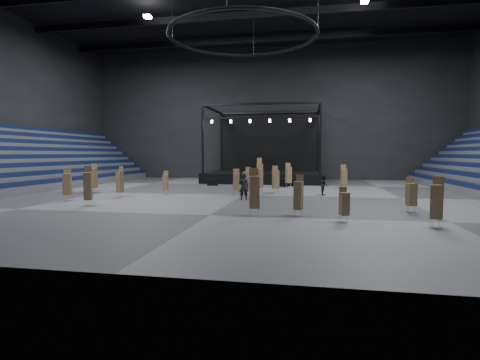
% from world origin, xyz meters
% --- Properties ---
extents(floor, '(50.00, 50.00, 0.00)m').
position_xyz_m(floor, '(0.00, 0.00, 0.00)').
color(floor, '#515154').
rests_on(floor, ground).
extents(wall_back, '(50.00, 0.20, 18.00)m').
position_xyz_m(wall_back, '(0.00, 21.00, 9.00)').
color(wall_back, black).
rests_on(wall_back, ground).
extents(bleachers_left, '(7.20, 40.00, 6.40)m').
position_xyz_m(bleachers_left, '(-22.94, 0.00, 1.73)').
color(bleachers_left, '#4D4D50').
rests_on(bleachers_left, floor).
extents(stage, '(14.00, 10.00, 9.20)m').
position_xyz_m(stage, '(0.00, 16.24, 1.45)').
color(stage, black).
rests_on(stage, floor).
extents(truss_ring, '(12.30, 12.30, 5.15)m').
position_xyz_m(truss_ring, '(-0.00, 0.00, 13.00)').
color(truss_ring, black).
rests_on(truss_ring, ceiling).
extents(flight_case_left, '(1.25, 0.95, 0.75)m').
position_xyz_m(flight_case_left, '(-4.88, 8.67, 0.37)').
color(flight_case_left, black).
rests_on(flight_case_left, floor).
extents(flight_case_mid, '(1.45, 1.02, 0.87)m').
position_xyz_m(flight_case_mid, '(2.57, 8.84, 0.44)').
color(flight_case_mid, black).
rests_on(flight_case_mid, floor).
extents(flight_case_right, '(1.34, 0.98, 0.80)m').
position_xyz_m(flight_case_right, '(3.55, 9.68, 0.40)').
color(flight_case_right, black).
rests_on(flight_case_right, floor).
extents(chair_stack_0, '(0.61, 0.61, 2.25)m').
position_xyz_m(chair_stack_0, '(-0.28, -1.35, 1.20)').
color(chair_stack_0, silver).
rests_on(chair_stack_0, floor).
extents(chair_stack_1, '(0.53, 0.53, 2.45)m').
position_xyz_m(chair_stack_1, '(-9.41, -3.14, 1.24)').
color(chair_stack_1, silver).
rests_on(chair_stack_1, floor).
extents(chair_stack_2, '(0.66, 0.66, 2.40)m').
position_xyz_m(chair_stack_2, '(11.33, -11.99, 1.25)').
color(chair_stack_2, silver).
rests_on(chair_stack_2, floor).
extents(chair_stack_3, '(0.69, 0.69, 2.41)m').
position_xyz_m(chair_stack_3, '(2.60, 1.81, 1.27)').
color(chair_stack_3, silver).
rests_on(chair_stack_3, floor).
extents(chair_stack_4, '(0.62, 0.62, 2.42)m').
position_xyz_m(chair_stack_4, '(8.74, 6.39, 1.28)').
color(chair_stack_4, silver).
rests_on(chair_stack_4, floor).
extents(chair_stack_5, '(0.65, 0.65, 2.35)m').
position_xyz_m(chair_stack_5, '(0.41, -0.20, 1.24)').
color(chair_stack_5, silver).
rests_on(chair_stack_5, floor).
extents(chair_stack_6, '(0.57, 0.57, 2.59)m').
position_xyz_m(chair_stack_6, '(-13.11, -0.95, 1.36)').
color(chair_stack_6, silver).
rests_on(chair_stack_6, floor).
extents(chair_stack_7, '(0.54, 0.54, 1.78)m').
position_xyz_m(chair_stack_7, '(7.22, -11.30, 0.95)').
color(chair_stack_7, silver).
rests_on(chair_stack_7, floor).
extents(chair_stack_8, '(0.58, 0.58, 3.04)m').
position_xyz_m(chair_stack_8, '(0.35, 8.01, 1.54)').
color(chair_stack_8, silver).
rests_on(chair_stack_8, floor).
extents(chair_stack_9, '(0.65, 0.65, 2.67)m').
position_xyz_m(chair_stack_9, '(2.49, -10.37, 1.39)').
color(chair_stack_9, silver).
rests_on(chair_stack_9, floor).
extents(chair_stack_10, '(0.60, 0.60, 2.37)m').
position_xyz_m(chair_stack_10, '(-14.00, 0.18, 1.25)').
color(chair_stack_10, silver).
rests_on(chair_stack_10, floor).
extents(chair_stack_11, '(0.71, 0.71, 2.52)m').
position_xyz_m(chair_stack_11, '(3.38, 8.01, 1.33)').
color(chair_stack_11, silver).
rests_on(chair_stack_11, floor).
extents(chair_stack_12, '(0.60, 0.60, 2.65)m').
position_xyz_m(chair_stack_12, '(-8.95, -8.24, 1.35)').
color(chair_stack_12, silver).
rests_on(chair_stack_12, floor).
extents(chair_stack_13, '(0.71, 0.71, 2.39)m').
position_xyz_m(chair_stack_13, '(-11.95, -6.16, 1.27)').
color(chair_stack_13, silver).
rests_on(chair_stack_13, floor).
extents(chair_stack_14, '(0.55, 0.55, 2.29)m').
position_xyz_m(chair_stack_14, '(4.90, -9.88, 1.18)').
color(chair_stack_14, silver).
rests_on(chair_stack_14, floor).
extents(chair_stack_15, '(0.61, 0.61, 2.04)m').
position_xyz_m(chair_stack_15, '(11.37, -7.42, 1.10)').
color(chair_stack_15, silver).
rests_on(chair_stack_15, floor).
extents(chair_stack_16, '(0.62, 0.62, 2.55)m').
position_xyz_m(chair_stack_16, '(1.18, 1.80, 1.34)').
color(chair_stack_16, silver).
rests_on(chair_stack_16, floor).
extents(chair_stack_17, '(0.47, 0.47, 1.98)m').
position_xyz_m(chair_stack_17, '(-6.67, -0.35, 1.05)').
color(chair_stack_17, silver).
rests_on(chair_stack_17, floor).
extents(man_center, '(0.84, 0.68, 2.01)m').
position_xyz_m(man_center, '(0.68, -3.35, 1.01)').
color(man_center, black).
rests_on(man_center, floor).
extents(crew_member, '(0.67, 0.85, 1.72)m').
position_xyz_m(crew_member, '(6.72, 1.13, 0.86)').
color(crew_member, black).
rests_on(crew_member, floor).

